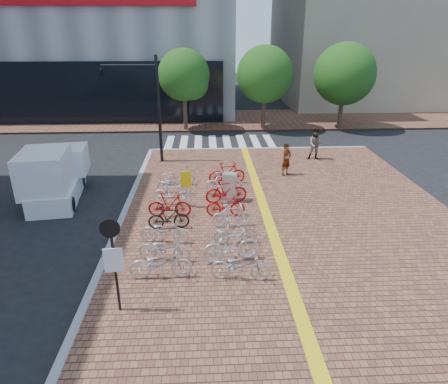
{
  "coord_description": "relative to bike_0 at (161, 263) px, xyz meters",
  "views": [
    {
      "loc": [
        -0.5,
        -12.95,
        7.38
      ],
      "look_at": [
        0.21,
        1.79,
        1.3
      ],
      "focal_mm": 32.0,
      "sensor_mm": 36.0,
      "label": 1
    }
  ],
  "objects": [
    {
      "name": "bike_14",
      "position": [
        2.26,
        6.66,
        0.04
      ],
      "size": [
        1.85,
        0.58,
        1.1
      ],
      "primitive_type": "imported",
      "rotation": [
        0.0,
        0.0,
        1.53
      ],
      "color": "white",
      "rests_on": "sidewalk"
    },
    {
      "name": "yellow_sign",
      "position": [
        0.6,
        5.29,
        0.63
      ],
      "size": [
        0.45,
        0.15,
        1.65
      ],
      "color": "#B7B7BC",
      "rests_on": "sidewalk"
    },
    {
      "name": "bike_15",
      "position": [
        2.49,
        8.05,
        0.04
      ],
      "size": [
        1.89,
        0.8,
        1.1
      ],
      "primitive_type": "imported",
      "rotation": [
        0.0,
        0.0,
        1.73
      ],
      "color": "red",
      "rests_on": "sidewalk"
    },
    {
      "name": "bike_10",
      "position": [
        2.47,
        2.01,
        -0.04
      ],
      "size": [
        1.6,
        0.52,
        0.95
      ],
      "primitive_type": "imported",
      "rotation": [
        0.0,
        0.0,
        1.62
      ],
      "color": "#A5A5A9",
      "rests_on": "sidewalk"
    },
    {
      "name": "bike_6",
      "position": [
        -0.05,
        6.93,
        -0.08
      ],
      "size": [
        1.74,
        0.88,
        0.87
      ],
      "primitive_type": "imported",
      "rotation": [
        0.0,
        0.0,
        1.38
      ],
      "color": "#A1A2A6",
      "rests_on": "sidewalk"
    },
    {
      "name": "street_trees",
      "position": [
        6.99,
        19.8,
        3.43
      ],
      "size": [
        16.2,
        4.6,
        6.35
      ],
      "color": "#38281E",
      "rests_on": "far_sidewalk"
    },
    {
      "name": "notice_sign",
      "position": [
        -1.0,
        -1.53,
        1.27
      ],
      "size": [
        0.52,
        0.13,
        2.83
      ],
      "color": "black",
      "rests_on": "sidewalk"
    },
    {
      "name": "far_sidewalk",
      "position": [
        1.95,
        23.35,
        -0.59
      ],
      "size": [
        70.0,
        8.0,
        0.15
      ],
      "primitive_type": "cube",
      "color": "brown",
      "rests_on": "ground"
    },
    {
      "name": "bike_7",
      "position": [
        0.02,
        8.03,
        -0.06
      ],
      "size": [
        1.74,
        0.61,
        0.91
      ],
      "primitive_type": "imported",
      "rotation": [
        0.0,
        0.0,
        1.57
      ],
      "color": "silver",
      "rests_on": "sidewalk"
    },
    {
      "name": "bike_0",
      "position": [
        0.0,
        0.0,
        0.0
      ],
      "size": [
        1.98,
        0.75,
        1.03
      ],
      "primitive_type": "imported",
      "rotation": [
        0.0,
        0.0,
        1.6
      ],
      "color": "silver",
      "rests_on": "sidewalk"
    },
    {
      "name": "utility_box",
      "position": [
        2.49,
        5.93,
        0.13
      ],
      "size": [
        0.69,
        0.58,
        1.3
      ],
      "primitive_type": "cube",
      "rotation": [
        0.0,
        0.0,
        -0.28
      ],
      "color": "silver",
      "rests_on": "sidewalk"
    },
    {
      "name": "kerb_north",
      "position": [
        4.95,
        14.35,
        -0.59
      ],
      "size": [
        14.0,
        0.25,
        0.15
      ],
      "primitive_type": "cube",
      "color": "gray",
      "rests_on": "ground"
    },
    {
      "name": "bike_8",
      "position": [
        2.45,
        -0.2,
        -0.02
      ],
      "size": [
        1.93,
        0.88,
        0.98
      ],
      "primitive_type": "imported",
      "rotation": [
        0.0,
        0.0,
        1.45
      ],
      "color": "#A9A9AD",
      "rests_on": "sidewalk"
    },
    {
      "name": "bike_5",
      "position": [
        -0.05,
        5.56,
        0.02
      ],
      "size": [
        1.86,
        0.86,
        1.08
      ],
      "primitive_type": "imported",
      "rotation": [
        0.0,
        0.0,
        1.36
      ],
      "color": "silver",
      "rests_on": "sidewalk"
    },
    {
      "name": "kerb_west",
      "position": [
        -2.05,
        -2.65,
        -0.59
      ],
      "size": [
        0.25,
        34.0,
        0.15
      ],
      "primitive_type": "cube",
      "color": "gray",
      "rests_on": "ground"
    },
    {
      "name": "pedestrian_a",
      "position": [
        5.67,
        9.19,
        0.34
      ],
      "size": [
        0.74,
        0.71,
        1.7
      ],
      "primitive_type": "imported",
      "rotation": [
        0.0,
        0.0,
        0.67
      ],
      "color": "gray",
      "rests_on": "sidewalk"
    },
    {
      "name": "tactile_strip",
      "position": [
        3.95,
        -2.65,
        -0.51
      ],
      "size": [
        0.4,
        34.0,
        0.01
      ],
      "primitive_type": "cube",
      "color": "yellow",
      "rests_on": "sidewalk"
    },
    {
      "name": "sidewalk",
      "position": [
        4.95,
        -2.65,
        -0.59
      ],
      "size": [
        14.0,
        34.0,
        0.15
      ],
      "primitive_type": "cube",
      "color": "brown",
      "rests_on": "ground"
    },
    {
      "name": "bike_4",
      "position": [
        -0.07,
        4.36,
        0.02
      ],
      "size": [
        1.8,
        0.61,
        1.06
      ],
      "primitive_type": "imported",
      "rotation": [
        0.0,
        0.0,
        1.51
      ],
      "color": "#BA0D0F",
      "rests_on": "sidewalk"
    },
    {
      "name": "crosswalk",
      "position": [
        2.45,
        16.35,
        -0.66
      ],
      "size": [
        7.5,
        4.0,
        0.01
      ],
      "color": "silver",
      "rests_on": "ground"
    },
    {
      "name": "bike_2",
      "position": [
        -0.08,
        2.24,
        -0.05
      ],
      "size": [
        1.85,
        0.86,
        0.94
      ],
      "primitive_type": "imported",
      "rotation": [
        0.0,
        0.0,
        1.43
      ],
      "color": "silver",
      "rests_on": "sidewalk"
    },
    {
      "name": "bike_12",
      "position": [
        2.23,
        4.3,
        -0.04
      ],
      "size": [
        1.61,
        0.48,
        0.96
      ],
      "primitive_type": "imported",
      "rotation": [
        0.0,
        0.0,
        1.55
      ],
      "color": "red",
      "rests_on": "sidewalk"
    },
    {
      "name": "building_beige",
      "position": [
        19.95,
        34.35,
        8.34
      ],
      "size": [
        20.0,
        18.0,
        18.0
      ],
      "primitive_type": "cube",
      "color": "gray",
      "rests_on": "ground"
    },
    {
      "name": "bike_9",
      "position": [
        2.22,
        0.85,
        0.07
      ],
      "size": [
        2.02,
        0.92,
        1.17
      ],
      "primitive_type": "imported",
      "rotation": [
        0.0,
        0.0,
        1.77
      ],
      "color": "silver",
      "rests_on": "sidewalk"
    },
    {
      "name": "traffic_light_pole",
      "position": [
        -2.49,
        11.95,
        3.57
      ],
      "size": [
        3.18,
        1.23,
        5.92
      ],
      "color": "black",
      "rests_on": "sidewalk"
    },
    {
      "name": "ground",
      "position": [
        1.95,
        2.35,
        -0.66
      ],
      "size": [
        120.0,
        120.0,
        0.0
      ],
      "primitive_type": "plane",
      "color": "black",
      "rests_on": "ground"
    },
    {
      "name": "bike_3",
      "position": [
        -0.02,
        3.3,
        -0.04
      ],
      "size": [
        1.61,
        0.53,
        0.96
      ],
      "primitive_type": "imported",
      "rotation": [
        0.0,
        0.0,
        1.62
      ],
      "color": "black",
      "rests_on": "sidewalk"
    },
    {
      "name": "pedestrian_b",
      "position": [
        7.92,
        11.78,
        0.41
      ],
      "size": [
        1.02,
        0.86,
        1.85
      ],
      "primitive_type": "imported",
      "rotation": [
        0.0,
        0.0,
        -0.19
      ],
      "color": "#515366",
      "rests_on": "sidewalk"
    },
    {
      "name": "bike_11",
      "position": [
        2.43,
        3.37,
        -0.03
      ],
      "size": [
        1.63,
        0.56,
        0.96
      ],
      "primitive_type": "imported",
      "rotation": [
        0.0,
        0.0,
        1.64
      ],
      "color": "silver",
      "rests_on": "sidewalk"
    },
    {
      "name": "box_truck",
      "position": [
        -5.4,
        6.72,
        0.52
      ],
      "size": [
        2.45,
        4.57,
        2.52
      ],
      "color": "silver",
      "rests_on": "ground"
    },
    {
      "name": "bike_13",
      "position": [
        2.33,
        5.68,
        0.04
      ],
      "size": [
        1.91,
        0.78,
        1.12
      ],
      "primitive_type": "imported",
      "rotation": [
        0.0,
        0.0,
        1.71
      ],
      "color": "#AE0C10",
      "rests_on": "sidewalk"
    },
    {
      "name": "bike_1",
      "position": [
        0.02,
        1.0,
        -0.05
      ],
      "size": [
        1.83,
        0.9,
        0.92
      ],
      "primitive_type": "imported",
      "rotation": [
        0.0,
        0.0,
        1.4
      ],
      "color": "#A6A7AB",
      "rests_on": "sidewalk"
    }
  ]
}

